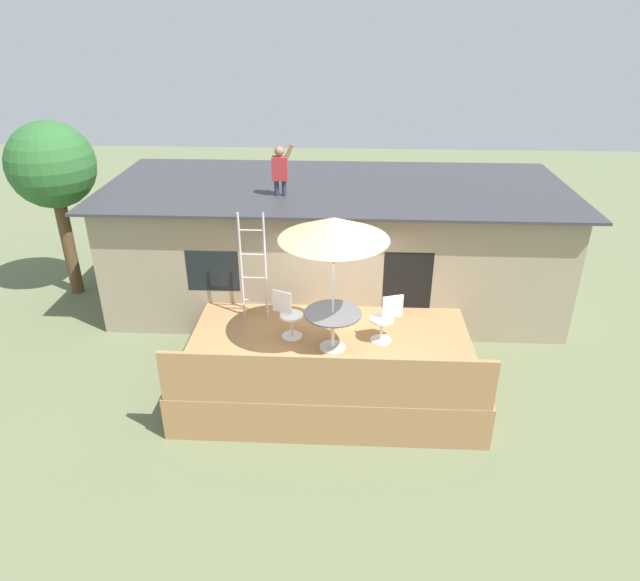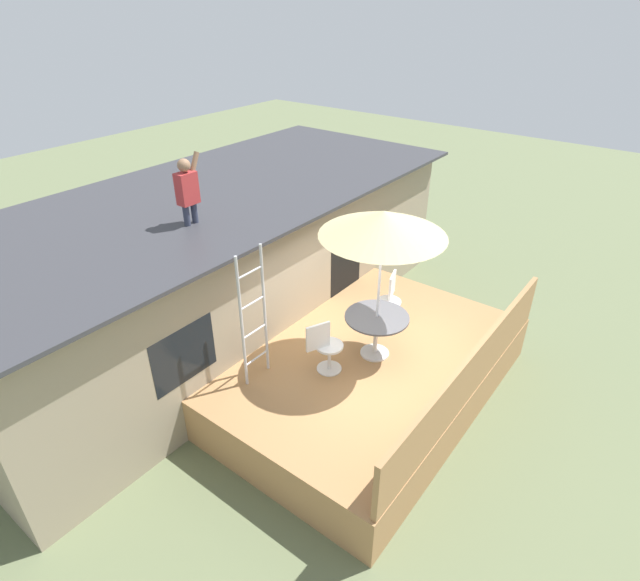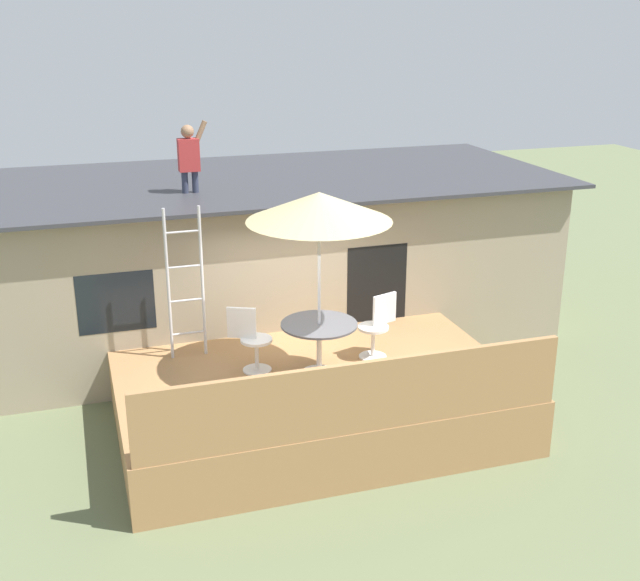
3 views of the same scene
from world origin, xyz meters
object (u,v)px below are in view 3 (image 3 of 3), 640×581
person_figure (189,154)px  patio_chair_left (251,340)px  patio_table (319,334)px  patio_umbrella (319,207)px  step_ladder (185,284)px  patio_chair_right (377,327)px

person_figure → patio_chair_left: bearing=-81.6°
patio_table → person_figure: person_figure is taller
patio_table → patio_chair_left: bearing=155.3°
patio_table → patio_umbrella: size_ratio=0.41×
patio_chair_left → step_ladder: bearing=159.2°
patio_umbrella → patio_chair_left: patio_umbrella is taller
person_figure → patio_chair_left: (0.36, -2.41, -2.18)m
step_ladder → patio_chair_left: (0.75, -0.76, -0.64)m
patio_table → patio_chair_right: bearing=18.2°
patio_umbrella → step_ladder: (-1.60, 1.16, -1.25)m
patio_umbrella → person_figure: 3.07m
step_ladder → patio_chair_left: bearing=-45.5°
patio_table → patio_chair_right: (0.97, 0.32, -0.13)m
patio_table → step_ladder: size_ratio=0.47×
patio_umbrella → patio_chair_left: bearing=155.3°
step_ladder → patio_chair_left: step_ladder is taller
patio_table → step_ladder: (-1.60, 1.16, 0.51)m
person_figure → patio_chair_right: (2.18, -2.48, -2.18)m
patio_umbrella → patio_chair_left: 2.11m
step_ladder → patio_chair_left: size_ratio=2.39×
patio_umbrella → person_figure: bearing=113.3°
person_figure → patio_umbrella: bearing=-66.7°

